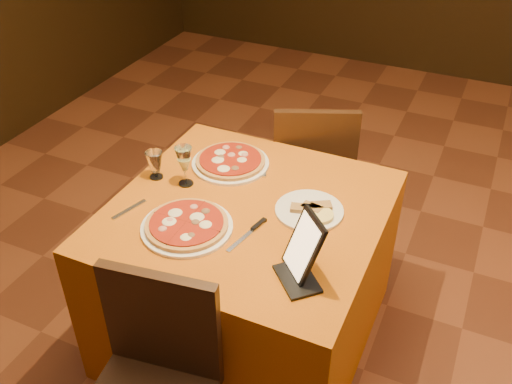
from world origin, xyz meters
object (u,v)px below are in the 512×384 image
at_px(main_table, 248,274).
at_px(tablet, 304,246).
at_px(pizza_near, 187,226).
at_px(water_glass, 155,165).
at_px(chair_main_far, 311,169).
at_px(wine_glass, 185,166).
at_px(pizza_far, 230,162).

xyz_separation_m(main_table, tablet, (0.34, -0.26, 0.49)).
relative_size(pizza_near, water_glass, 2.81).
distance_m(main_table, tablet, 0.65).
distance_m(main_table, chair_main_far, 0.82).
bearing_deg(water_glass, chair_main_far, 59.10).
bearing_deg(wine_glass, chair_main_far, 67.50).
height_order(wine_glass, tablet, tablet).
height_order(main_table, water_glass, water_glass).
distance_m(pizza_near, tablet, 0.51).
xyz_separation_m(pizza_far, tablet, (0.55, -0.53, 0.10)).
bearing_deg(pizza_far, wine_glass, -115.99).
relative_size(water_glass, tablet, 0.53).
bearing_deg(main_table, tablet, -37.16).
distance_m(wine_glass, water_glass, 0.15).
height_order(main_table, tablet, tablet).
xyz_separation_m(chair_main_far, pizza_far, (-0.21, -0.55, 0.31)).
height_order(pizza_near, water_glass, water_glass).
height_order(pizza_near, wine_glass, wine_glass).
distance_m(chair_main_far, wine_glass, 0.92).
bearing_deg(water_glass, tablet, -20.27).
distance_m(pizza_near, pizza_far, 0.49).
height_order(chair_main_far, tablet, tablet).
height_order(main_table, pizza_far, pizza_far).
xyz_separation_m(chair_main_far, pizza_near, (-0.16, -1.04, 0.31)).
bearing_deg(main_table, pizza_near, -125.82).
distance_m(pizza_far, tablet, 0.77).
relative_size(chair_main_far, water_glass, 7.00).
bearing_deg(chair_main_far, water_glass, 36.36).
xyz_separation_m(wine_glass, water_glass, (-0.15, -0.01, -0.03)).
relative_size(main_table, pizza_near, 3.01).
height_order(pizza_near, tablet, tablet).
xyz_separation_m(water_glass, tablet, (0.81, -0.30, 0.06)).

